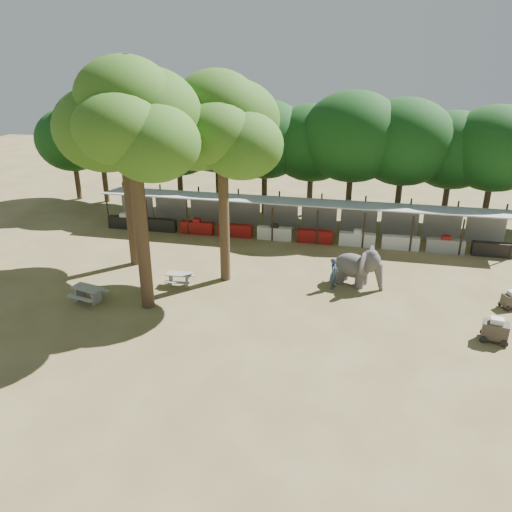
% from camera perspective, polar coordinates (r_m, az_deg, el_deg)
% --- Properties ---
extents(ground, '(100.00, 100.00, 0.00)m').
position_cam_1_polar(ground, '(22.94, -0.21, -9.54)').
color(ground, brown).
rests_on(ground, ground).
extents(vendor_stalls, '(28.00, 2.99, 2.80)m').
position_cam_1_polar(vendor_stalls, '(34.87, 4.70, 4.07)').
color(vendor_stalls, '#A6A9AF').
rests_on(vendor_stalls, ground).
extents(yard_tree_left, '(7.10, 6.90, 11.02)m').
position_cam_1_polar(yard_tree_left, '(29.64, -15.10, 14.07)').
color(yard_tree_left, '#332316').
rests_on(yard_tree_left, ground).
extents(yard_tree_center, '(7.10, 6.90, 12.04)m').
position_cam_1_polar(yard_tree_center, '(23.74, -14.15, 14.70)').
color(yard_tree_center, '#332316').
rests_on(yard_tree_center, ground).
extents(yard_tree_back, '(7.10, 6.90, 11.36)m').
position_cam_1_polar(yard_tree_back, '(26.47, -4.11, 14.58)').
color(yard_tree_back, '#332316').
rests_on(yard_tree_back, ground).
extents(backdrop_trees, '(46.46, 5.95, 8.33)m').
position_cam_1_polar(backdrop_trees, '(38.79, 5.97, 12.51)').
color(backdrop_trees, '#332316').
rests_on(backdrop_trees, ground).
extents(elephant, '(3.02, 2.28, 2.24)m').
position_cam_1_polar(elephant, '(28.07, 11.62, -1.16)').
color(elephant, '#424040').
rests_on(elephant, ground).
extents(handler, '(0.54, 0.70, 1.75)m').
position_cam_1_polar(handler, '(27.56, 8.88, -1.97)').
color(handler, '#26384C').
rests_on(handler, ground).
extents(picnic_table_near, '(1.92, 1.80, 0.82)m').
position_cam_1_polar(picnic_table_near, '(27.36, -18.66, -3.94)').
color(picnic_table_near, gray).
rests_on(picnic_table_near, ground).
extents(picnic_table_far, '(1.49, 1.35, 0.70)m').
position_cam_1_polar(picnic_table_far, '(28.06, -8.74, -2.44)').
color(picnic_table_far, gray).
rests_on(picnic_table_far, ground).
extents(cart_front, '(1.33, 1.02, 1.17)m').
position_cam_1_polar(cart_front, '(24.96, 25.68, -7.62)').
color(cart_front, '#362D26').
rests_on(cart_front, ground).
extents(cart_back, '(1.16, 0.99, 0.96)m').
position_cam_1_polar(cart_back, '(28.45, 27.17, -4.44)').
color(cart_back, '#362D26').
rests_on(cart_back, ground).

